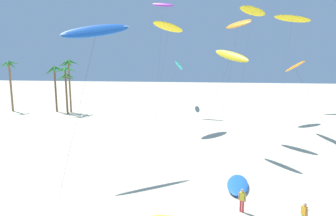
{
  "coord_description": "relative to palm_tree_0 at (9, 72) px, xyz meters",
  "views": [
    {
      "loc": [
        6.51,
        -6.31,
        9.68
      ],
      "look_at": [
        2.35,
        19.64,
        5.57
      ],
      "focal_mm": 29.36,
      "sensor_mm": 36.0,
      "label": 1
    }
  ],
  "objects": [
    {
      "name": "palm_tree_0",
      "position": [
        0.0,
        0.0,
        0.0
      ],
      "size": [
        3.8,
        4.0,
        10.6
      ],
      "color": "olive",
      "rests_on": "ground"
    },
    {
      "name": "flying_kite_4",
      "position": [
        52.74,
        -11.48,
        1.17
      ],
      "size": [
        4.68,
        8.97,
        10.63
      ],
      "color": "orange",
      "rests_on": "ground"
    },
    {
      "name": "flying_kite_5",
      "position": [
        34.07,
        11.89,
        1.23
      ],
      "size": [
        4.6,
        11.0,
        11.02
      ],
      "color": "#19B2B7",
      "rests_on": "ground"
    },
    {
      "name": "person_foreground_walker",
      "position": [
        47.29,
        -35.33,
        -7.41
      ],
      "size": [
        0.32,
        0.45,
        1.64
      ],
      "color": "#338E56",
      "rests_on": "ground"
    },
    {
      "name": "grounded_kite_0",
      "position": [
        43.91,
        -30.16,
        -8.1
      ],
      "size": [
        2.08,
        4.2,
        0.43
      ],
      "color": "blue",
      "rests_on": "ground"
    },
    {
      "name": "flying_kite_6",
      "position": [
        43.6,
        -21.54,
        2.34
      ],
      "size": [
        5.57,
        5.77,
        11.74
      ],
      "color": "yellow",
      "rests_on": "ground"
    },
    {
      "name": "flying_kite_3",
      "position": [
        58.29,
        12.54,
        11.14
      ],
      "size": [
        8.05,
        8.77,
        20.57
      ],
      "color": "yellow",
      "rests_on": "ground"
    },
    {
      "name": "flying_kite_0",
      "position": [
        34.99,
        -9.35,
        7.05
      ],
      "size": [
        4.83,
        11.32,
        16.36
      ],
      "color": "yellow",
      "rests_on": "ground"
    },
    {
      "name": "palm_tree_2",
      "position": [
        12.97,
        0.68,
        0.71
      ],
      "size": [
        4.21,
        4.05,
        10.86
      ],
      "color": "olive",
      "rests_on": "ground"
    },
    {
      "name": "palm_tree_3",
      "position": [
        12.3,
        0.45,
        -1.62
      ],
      "size": [
        3.8,
        4.04,
        8.08
      ],
      "color": "brown",
      "rests_on": "ground"
    },
    {
      "name": "palm_tree_4",
      "position": [
        13.32,
        -1.41,
        -0.41
      ],
      "size": [
        4.63,
        4.54,
        9.38
      ],
      "color": "brown",
      "rests_on": "ground"
    },
    {
      "name": "person_near_left",
      "position": [
        43.84,
        -33.97,
        -7.43
      ],
      "size": [
        0.48,
        0.3,
        1.62
      ],
      "color": "red",
      "rests_on": "ground"
    },
    {
      "name": "flying_kite_8",
      "position": [
        31.35,
        -27.61,
        4.39
      ],
      "size": [
        5.55,
        9.73,
        13.91
      ],
      "color": "blue",
      "rests_on": "ground"
    },
    {
      "name": "flying_kite_2",
      "position": [
        44.81,
        -14.58,
        6.5
      ],
      "size": [
        4.58,
        10.21,
        15.49
      ],
      "color": "orange",
      "rests_on": "ground"
    },
    {
      "name": "flying_kite_7",
      "position": [
        48.46,
        0.44,
        10.76
      ],
      "size": [
        5.47,
        5.8,
        20.15
      ],
      "color": "yellow",
      "rests_on": "ground"
    },
    {
      "name": "palm_tree_1",
      "position": [
        9.62,
        0.98,
        -0.48
      ],
      "size": [
        4.54,
        4.28,
        9.57
      ],
      "color": "brown",
      "rests_on": "ground"
    },
    {
      "name": "flying_kite_1",
      "position": [
        31.87,
        3.41,
        12.95
      ],
      "size": [
        4.88,
        6.72,
        22.14
      ],
      "color": "purple",
      "rests_on": "ground"
    }
  ]
}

